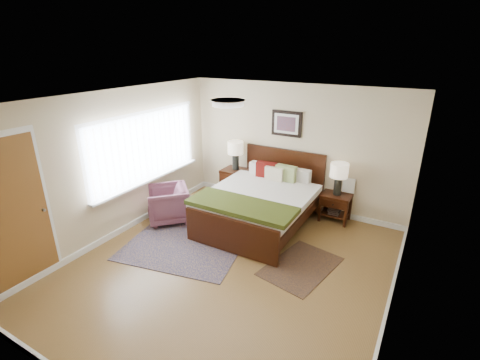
{
  "coord_description": "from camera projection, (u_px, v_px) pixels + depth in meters",
  "views": [
    {
      "loc": [
        2.34,
        -3.81,
        3.14
      ],
      "look_at": [
        -0.33,
        0.88,
        1.05
      ],
      "focal_mm": 26.0,
      "sensor_mm": 36.0,
      "label": 1
    }
  ],
  "objects": [
    {
      "name": "right_wall",
      "position": [
        404.0,
        230.0,
        3.81
      ],
      "size": [
        0.04,
        5.0,
        2.5
      ],
      "primitive_type": "cube",
      "color": "#C3B78D",
      "rests_on": "ground"
    },
    {
      "name": "floor",
      "position": [
        230.0,
        266.0,
        5.3
      ],
      "size": [
        5.0,
        5.0,
        0.0
      ],
      "primitive_type": "plane",
      "color": "brown",
      "rests_on": "ground"
    },
    {
      "name": "rug_persian",
      "position": [
        198.0,
        230.0,
        6.34
      ],
      "size": [
        2.38,
        3.0,
        0.01
      ],
      "primitive_type": "cube",
      "rotation": [
        0.0,
        0.0,
        0.2
      ],
      "color": "#0C133F",
      "rests_on": "ground"
    },
    {
      "name": "front_wall",
      "position": [
        70.0,
        295.0,
        2.82
      ],
      "size": [
        4.5,
        0.04,
        2.5
      ],
      "primitive_type": "cube",
      "color": "#C3B78D",
      "rests_on": "ground"
    },
    {
      "name": "wall_art",
      "position": [
        286.0,
        124.0,
        6.77
      ],
      "size": [
        0.62,
        0.05,
        0.5
      ],
      "color": "black",
      "rests_on": "back_wall"
    },
    {
      "name": "left_wall",
      "position": [
        116.0,
        165.0,
        5.89
      ],
      "size": [
        0.04,
        5.0,
        2.5
      ],
      "primitive_type": "cube",
      "color": "#C3B78D",
      "rests_on": "ground"
    },
    {
      "name": "nightstand_left",
      "position": [
        235.0,
        175.0,
        7.5
      ],
      "size": [
        0.55,
        0.49,
        0.65
      ],
      "color": "black",
      "rests_on": "ground"
    },
    {
      "name": "window",
      "position": [
        147.0,
        148.0,
        6.38
      ],
      "size": [
        0.11,
        2.72,
        1.32
      ],
      "color": "silver",
      "rests_on": "left_wall"
    },
    {
      "name": "armchair",
      "position": [
        168.0,
        204.0,
        6.58
      ],
      "size": [
        1.05,
        1.05,
        0.68
      ],
      "primitive_type": "imported",
      "rotation": [
        0.0,
        0.0,
        -0.77
      ],
      "color": "brown",
      "rests_on": "ground"
    },
    {
      "name": "lamp_right",
      "position": [
        339.0,
        173.0,
        6.35
      ],
      "size": [
        0.33,
        0.33,
        0.61
      ],
      "color": "black",
      "rests_on": "nightstand_right"
    },
    {
      "name": "ceiling",
      "position": [
        228.0,
        100.0,
        4.4
      ],
      "size": [
        4.5,
        5.0,
        0.02
      ],
      "primitive_type": "cube",
      "color": "white",
      "rests_on": "back_wall"
    },
    {
      "name": "back_wall",
      "position": [
        295.0,
        148.0,
        6.88
      ],
      "size": [
        4.5,
        0.04,
        2.5
      ],
      "primitive_type": "cube",
      "color": "#C3B78D",
      "rests_on": "ground"
    },
    {
      "name": "bed",
      "position": [
        261.0,
        198.0,
        6.34
      ],
      "size": [
        1.81,
        2.2,
        1.19
      ],
      "color": "black",
      "rests_on": "ground"
    },
    {
      "name": "rug_navy",
      "position": [
        301.0,
        266.0,
        5.28
      ],
      "size": [
        1.06,
        1.39,
        0.01
      ],
      "primitive_type": "cube",
      "rotation": [
        0.0,
        0.0,
        -0.2
      ],
      "color": "black",
      "rests_on": "ground"
    },
    {
      "name": "nightstand_right",
      "position": [
        335.0,
        205.0,
        6.56
      ],
      "size": [
        0.54,
        0.41,
        0.54
      ],
      "color": "black",
      "rests_on": "ground"
    },
    {
      "name": "door",
      "position": [
        14.0,
        216.0,
        4.53
      ],
      "size": [
        0.06,
        1.0,
        2.18
      ],
      "color": "silver",
      "rests_on": "ground"
    },
    {
      "name": "lamp_left",
      "position": [
        236.0,
        150.0,
        7.32
      ],
      "size": [
        0.33,
        0.33,
        0.61
      ],
      "color": "black",
      "rests_on": "nightstand_left"
    },
    {
      "name": "ceil_fixture",
      "position": [
        228.0,
        103.0,
        4.41
      ],
      "size": [
        0.44,
        0.44,
        0.08
      ],
      "color": "white",
      "rests_on": "ceiling"
    }
  ]
}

